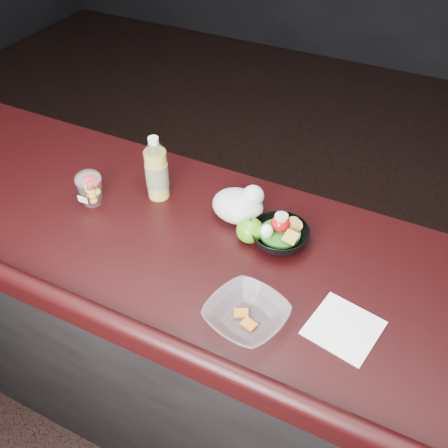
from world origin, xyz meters
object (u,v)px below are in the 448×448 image
(fruit_cup, at_px, (90,188))
(green_apple, at_px, (250,230))
(lemonade_bottle, at_px, (157,172))
(snack_bowl, at_px, (279,235))
(takeout_bowl, at_px, (246,315))

(fruit_cup, bearing_deg, green_apple, 7.25)
(lemonade_bottle, distance_m, snack_bowl, 0.43)
(takeout_bowl, bearing_deg, snack_bowl, 96.02)
(fruit_cup, height_order, takeout_bowl, fruit_cup)
(green_apple, distance_m, takeout_bowl, 0.29)
(lemonade_bottle, bearing_deg, takeout_bowl, -35.72)
(green_apple, height_order, takeout_bowl, green_apple)
(fruit_cup, distance_m, snack_bowl, 0.60)
(fruit_cup, relative_size, snack_bowl, 0.58)
(green_apple, xyz_separation_m, takeout_bowl, (0.11, -0.27, -0.01))
(fruit_cup, bearing_deg, lemonade_bottle, 36.11)
(lemonade_bottle, height_order, fruit_cup, lemonade_bottle)
(lemonade_bottle, height_order, snack_bowl, lemonade_bottle)
(lemonade_bottle, xyz_separation_m, green_apple, (0.34, -0.06, -0.05))
(fruit_cup, xyz_separation_m, green_apple, (0.51, 0.07, -0.02))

